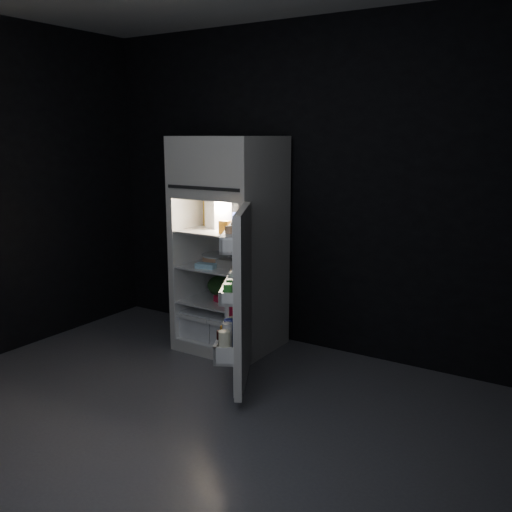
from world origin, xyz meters
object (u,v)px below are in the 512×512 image
Objects in this scene: fridge_door at (239,298)px; milk_jug at (218,213)px; refrigerator at (231,237)px; egg_carton at (232,264)px; yogurt_tray at (231,300)px.

milk_jug is (-0.66, 0.68, 0.46)m from fridge_door.
refrigerator is 1.46× the size of fridge_door.
fridge_door is 5.08× the size of milk_jug.
refrigerator reaches higher than fridge_door.
refrigerator is at bearing 38.25° from milk_jug.
milk_jug is 0.92× the size of egg_carton.
fridge_door is 4.69× the size of egg_carton.
yogurt_tray is at bearing -4.97° from milk_jug.
egg_carton is at bearing -5.38° from yogurt_tray.
egg_carton is (0.22, -0.12, -0.38)m from milk_jug.
egg_carton is at bearing -53.26° from refrigerator.
refrigerator is 6.85× the size of egg_carton.
refrigerator is 7.42× the size of milk_jug.
refrigerator is at bearing 138.62° from yogurt_tray.
refrigerator is 0.94m from fridge_door.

